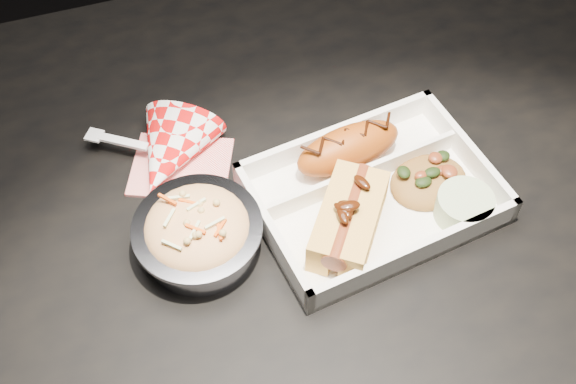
{
  "coord_description": "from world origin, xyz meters",
  "views": [
    {
      "loc": [
        -0.18,
        -0.44,
        1.4
      ],
      "look_at": [
        -0.04,
        -0.03,
        0.81
      ],
      "focal_mm": 45.0,
      "sensor_mm": 36.0,
      "label": 1
    }
  ],
  "objects_px": {
    "hotdog": "(349,218)",
    "foil_coleslaw_cup": "(198,232)",
    "food_tray": "(372,196)",
    "fried_pastry": "(348,148)",
    "dining_table": "(314,237)",
    "napkin_fork": "(169,154)"
  },
  "relations": [
    {
      "from": "fried_pastry",
      "to": "hotdog",
      "type": "xyz_separation_m",
      "value": [
        -0.03,
        -0.09,
        0.0
      ]
    },
    {
      "from": "foil_coleslaw_cup",
      "to": "napkin_fork",
      "type": "xyz_separation_m",
      "value": [
        -0.0,
        0.12,
        -0.01
      ]
    },
    {
      "from": "dining_table",
      "to": "hotdog",
      "type": "xyz_separation_m",
      "value": [
        0.01,
        -0.06,
        0.12
      ]
    },
    {
      "from": "dining_table",
      "to": "foil_coleslaw_cup",
      "type": "height_order",
      "value": "foil_coleslaw_cup"
    },
    {
      "from": "fried_pastry",
      "to": "napkin_fork",
      "type": "xyz_separation_m",
      "value": [
        -0.19,
        0.07,
        -0.02
      ]
    },
    {
      "from": "foil_coleslaw_cup",
      "to": "dining_table",
      "type": "bearing_deg",
      "value": 11.12
    },
    {
      "from": "food_tray",
      "to": "fried_pastry",
      "type": "relative_size",
      "value": 2.18
    },
    {
      "from": "fried_pastry",
      "to": "foil_coleslaw_cup",
      "type": "distance_m",
      "value": 0.19
    },
    {
      "from": "food_tray",
      "to": "hotdog",
      "type": "bearing_deg",
      "value": -149.23
    },
    {
      "from": "food_tray",
      "to": "fried_pastry",
      "type": "xyz_separation_m",
      "value": [
        -0.01,
        0.05,
        0.02
      ]
    },
    {
      "from": "dining_table",
      "to": "foil_coleslaw_cup",
      "type": "relative_size",
      "value": 9.02
    },
    {
      "from": "dining_table",
      "to": "fried_pastry",
      "type": "xyz_separation_m",
      "value": [
        0.05,
        0.02,
        0.12
      ]
    },
    {
      "from": "food_tray",
      "to": "hotdog",
      "type": "relative_size",
      "value": 2.1
    },
    {
      "from": "dining_table",
      "to": "napkin_fork",
      "type": "relative_size",
      "value": 7.27
    },
    {
      "from": "dining_table",
      "to": "hotdog",
      "type": "bearing_deg",
      "value": -79.34
    },
    {
      "from": "dining_table",
      "to": "hotdog",
      "type": "distance_m",
      "value": 0.14
    },
    {
      "from": "food_tray",
      "to": "hotdog",
      "type": "height_order",
      "value": "hotdog"
    },
    {
      "from": "hotdog",
      "to": "foil_coleslaw_cup",
      "type": "height_order",
      "value": "same"
    },
    {
      "from": "dining_table",
      "to": "hotdog",
      "type": "relative_size",
      "value": 9.29
    },
    {
      "from": "food_tray",
      "to": "fried_pastry",
      "type": "bearing_deg",
      "value": 90.0
    },
    {
      "from": "hotdog",
      "to": "foil_coleslaw_cup",
      "type": "distance_m",
      "value": 0.15
    },
    {
      "from": "hotdog",
      "to": "napkin_fork",
      "type": "xyz_separation_m",
      "value": [
        -0.15,
        0.16,
        -0.02
      ]
    }
  ]
}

